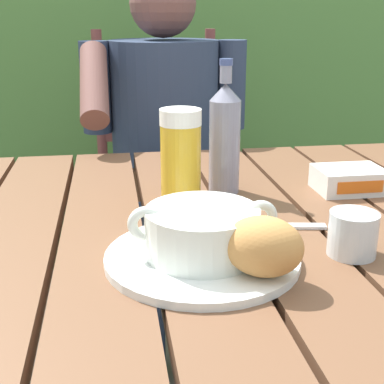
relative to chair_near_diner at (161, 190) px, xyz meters
name	(u,v)px	position (x,y,z in m)	size (l,w,h in m)	color
dining_table	(186,268)	(-0.04, -0.92, 0.16)	(1.25, 0.95, 0.74)	brown
hedge_backdrop	(109,27)	(-0.15, 0.78, 0.53)	(3.52, 0.87, 2.49)	#497436
chair_near_diner	(161,190)	(0.00, 0.00, 0.00)	(0.43, 0.47, 1.02)	brown
person_eating	(166,141)	(0.00, -0.20, 0.22)	(0.48, 0.47, 1.21)	#2B3851
serving_plate	(204,257)	(-0.04, -1.08, 0.26)	(0.28, 0.28, 0.01)	white
soup_bowl	(204,230)	(-0.04, -1.08, 0.30)	(0.21, 0.16, 0.07)	white
bread_roll	(263,246)	(0.02, -1.15, 0.30)	(0.13, 0.11, 0.08)	#CC8C49
beer_glass	(180,159)	(-0.04, -0.86, 0.34)	(0.07, 0.07, 0.18)	gold
beer_bottle	(225,137)	(0.05, -0.78, 0.36)	(0.06, 0.06, 0.25)	gray
water_glass_small	(353,234)	(0.17, -1.09, 0.28)	(0.07, 0.07, 0.06)	silver
butter_tub	(349,180)	(0.30, -0.81, 0.27)	(0.13, 0.10, 0.05)	white
table_knife	(272,225)	(0.09, -0.97, 0.25)	(0.15, 0.04, 0.01)	silver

